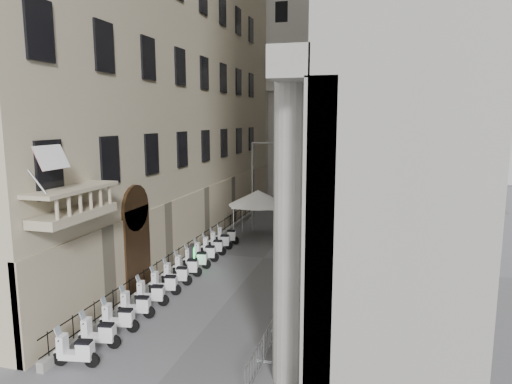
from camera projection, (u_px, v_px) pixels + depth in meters
far_building at (322, 67)px, 54.53m from camera, size 22.00×10.00×30.00m
iron_fence at (194, 258)px, 29.38m from camera, size 0.30×28.00×1.40m
blue_awning at (338, 236)px, 34.85m from camera, size 1.60×3.00×3.00m
flag at (66, 361)px, 16.91m from camera, size 1.00×1.40×8.20m
scooter_0 at (77, 366)px, 16.51m from camera, size 1.47×0.78×1.50m
scooter_1 at (100, 348)px, 17.86m from camera, size 1.47×0.78×1.50m
scooter_2 at (120, 332)px, 19.22m from camera, size 1.47×0.78×1.50m
scooter_3 at (137, 318)px, 20.57m from camera, size 1.47×0.78×1.50m
scooter_4 at (152, 305)px, 21.92m from camera, size 1.47×0.78×1.50m
scooter_5 at (165, 295)px, 23.28m from camera, size 1.47×0.78×1.50m
scooter_6 at (177, 285)px, 24.63m from camera, size 1.47×0.78×1.50m
scooter_7 at (187, 276)px, 25.98m from camera, size 1.47×0.78×1.50m
scooter_8 at (197, 268)px, 27.34m from camera, size 1.47×0.78×1.50m
scooter_9 at (206, 261)px, 28.69m from camera, size 1.47×0.78×1.50m
scooter_10 at (213, 255)px, 30.04m from camera, size 1.47×0.78×1.50m
scooter_11 at (221, 249)px, 31.40m from camera, size 1.47×0.78×1.50m
scooter_12 at (227, 244)px, 32.75m from camera, size 1.47×0.78×1.50m
barrier_0 at (255, 381)px, 15.59m from camera, size 0.60×2.40×1.10m
barrier_1 at (272, 346)px, 17.97m from camera, size 0.60×2.40×1.10m
barrier_2 at (284, 320)px, 20.36m from camera, size 0.60×2.40×1.10m
barrier_3 at (294, 299)px, 22.74m from camera, size 0.60×2.40×1.10m
barrier_4 at (302, 282)px, 25.13m from camera, size 0.60×2.40×1.10m
barrier_5 at (309, 268)px, 27.51m from camera, size 0.60×2.40×1.10m
barrier_6 at (315, 256)px, 29.90m from camera, size 0.60×2.40×1.10m
security_tent at (259, 198)px, 34.02m from camera, size 4.45×4.45×3.62m
street_lamp at (255, 179)px, 35.90m from camera, size 2.29×0.66×7.11m
info_kiosk at (192, 258)px, 26.64m from camera, size 0.43×0.80×1.62m
pedestrian_a at (318, 215)px, 38.01m from camera, size 0.76×0.53×1.97m
pedestrian_b at (301, 219)px, 36.21m from camera, size 1.21×1.20×1.97m
pedestrian_c at (283, 217)px, 37.54m from camera, size 1.07×1.01×1.84m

